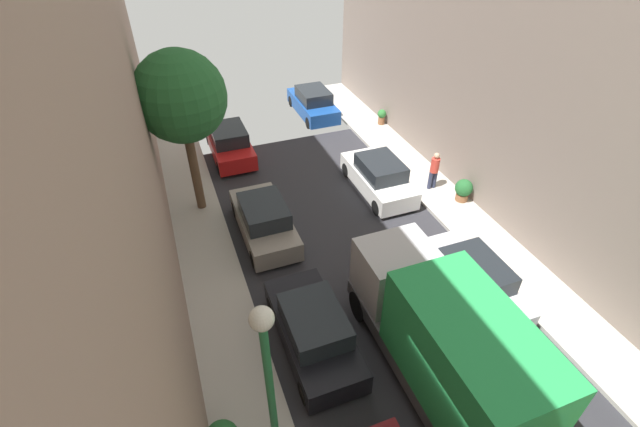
{
  "coord_description": "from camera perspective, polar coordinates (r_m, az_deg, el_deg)",
  "views": [
    {
      "loc": [
        -5.38,
        -4.14,
        11.08
      ],
      "look_at": [
        -0.48,
        8.83,
        0.5
      ],
      "focal_mm": 25.01,
      "sensor_mm": 36.0,
      "label": 1
    }
  ],
  "objects": [
    {
      "name": "ground",
      "position": [
        13.0,
        17.51,
        -24.09
      ],
      "size": [
        32.0,
        32.0,
        0.0
      ],
      "primitive_type": "plane",
      "color": "#2D2D33"
    },
    {
      "name": "sidewalk_right",
      "position": [
        15.69,
        33.05,
        -15.43
      ],
      "size": [
        2.0,
        44.0,
        0.15
      ],
      "primitive_type": "cube",
      "color": "#B7B2A8",
      "rests_on": "ground"
    },
    {
      "name": "parked_car_left_3",
      "position": [
        13.15,
        -0.84,
        -14.69
      ],
      "size": [
        1.78,
        4.2,
        1.57
      ],
      "color": "black",
      "rests_on": "ground"
    },
    {
      "name": "parked_car_left_4",
      "position": [
        16.88,
        -7.16,
        -0.87
      ],
      "size": [
        1.78,
        4.2,
        1.57
      ],
      "color": "gray",
      "rests_on": "ground"
    },
    {
      "name": "parked_car_left_5",
      "position": [
        22.27,
        -11.52,
        8.84
      ],
      "size": [
        1.78,
        4.2,
        1.57
      ],
      "color": "red",
      "rests_on": "ground"
    },
    {
      "name": "parked_car_right_2",
      "position": [
        15.23,
        18.74,
        -8.08
      ],
      "size": [
        1.78,
        4.2,
        1.57
      ],
      "color": "silver",
      "rests_on": "ground"
    },
    {
      "name": "parked_car_right_3",
      "position": [
        19.38,
        7.51,
        4.68
      ],
      "size": [
        1.78,
        4.2,
        1.57
      ],
      "color": "white",
      "rests_on": "ground"
    },
    {
      "name": "parked_car_right_4",
      "position": [
        26.07,
        -0.9,
        13.92
      ],
      "size": [
        1.78,
        4.2,
        1.57
      ],
      "color": "#194799",
      "rests_on": "ground"
    },
    {
      "name": "delivery_truck",
      "position": [
        12.01,
        15.7,
        -15.36
      ],
      "size": [
        2.26,
        6.6,
        3.38
      ],
      "color": "#4C4C51",
      "rests_on": "ground"
    },
    {
      "name": "pedestrian",
      "position": [
        19.66,
        14.41,
        5.48
      ],
      "size": [
        0.4,
        0.36,
        1.72
      ],
      "color": "#2D334C",
      "rests_on": "sidewalk_right"
    },
    {
      "name": "street_tree_2",
      "position": [
        16.8,
        -17.44,
        13.96
      ],
      "size": [
        3.27,
        3.27,
        6.39
      ],
      "color": "brown",
      "rests_on": "sidewalk_left"
    },
    {
      "name": "potted_plant_3",
      "position": [
        25.01,
        7.9,
        12.25
      ],
      "size": [
        0.46,
        0.46,
        0.83
      ],
      "color": "brown",
      "rests_on": "sidewalk_right"
    },
    {
      "name": "potted_plant_5",
      "position": [
        19.42,
        17.88,
        2.95
      ],
      "size": [
        0.73,
        0.73,
        0.97
      ],
      "color": "brown",
      "rests_on": "sidewalk_right"
    },
    {
      "name": "lamp_post",
      "position": [
        8.84,
        -6.62,
        -19.8
      ],
      "size": [
        0.44,
        0.44,
        5.35
      ],
      "color": "#26723F",
      "rests_on": "sidewalk_left"
    }
  ]
}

